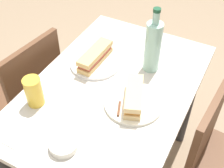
% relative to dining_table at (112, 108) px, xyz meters
% --- Properties ---
extents(dining_table, '(1.05, 0.70, 0.78)m').
position_rel_dining_table_xyz_m(dining_table, '(0.00, 0.00, 0.00)').
color(dining_table, beige).
rests_on(dining_table, ground).
extents(chair_far, '(0.45, 0.45, 0.87)m').
position_rel_dining_table_xyz_m(chair_far, '(-0.01, 0.55, -0.13)').
color(chair_far, brown).
rests_on(chair_far, ground).
extents(chair_near, '(0.43, 0.43, 0.87)m').
position_rel_dining_table_xyz_m(chair_near, '(0.04, -0.55, -0.13)').
color(chair_near, brown).
rests_on(chair_near, ground).
extents(plate_near, '(0.25, 0.25, 0.01)m').
position_rel_dining_table_xyz_m(plate_near, '(-0.05, -0.13, 0.15)').
color(plate_near, silver).
rests_on(plate_near, dining_table).
extents(baguette_sandwich_near, '(0.22, 0.14, 0.07)m').
position_rel_dining_table_xyz_m(baguette_sandwich_near, '(-0.05, -0.13, 0.19)').
color(baguette_sandwich_near, '#DBB77A').
rests_on(baguette_sandwich_near, plate_near).
extents(knife_near, '(0.17, 0.07, 0.01)m').
position_rel_dining_table_xyz_m(knife_near, '(-0.08, -0.08, 0.16)').
color(knife_near, silver).
rests_on(knife_near, plate_near).
extents(plate_far, '(0.25, 0.25, 0.01)m').
position_rel_dining_table_xyz_m(plate_far, '(0.11, 0.15, 0.15)').
color(plate_far, white).
rests_on(plate_far, dining_table).
extents(baguette_sandwich_far, '(0.23, 0.08, 0.07)m').
position_rel_dining_table_xyz_m(baguette_sandwich_far, '(0.11, 0.15, 0.19)').
color(baguette_sandwich_far, tan).
rests_on(baguette_sandwich_far, plate_far).
extents(knife_far, '(0.18, 0.05, 0.01)m').
position_rel_dining_table_xyz_m(knife_far, '(0.10, 0.21, 0.16)').
color(knife_far, silver).
rests_on(knife_far, plate_far).
extents(water_bottle, '(0.08, 0.08, 0.33)m').
position_rel_dining_table_xyz_m(water_bottle, '(0.21, -0.11, 0.28)').
color(water_bottle, '#99C6B7').
rests_on(water_bottle, dining_table).
extents(beer_glass, '(0.07, 0.07, 0.14)m').
position_rel_dining_table_xyz_m(beer_glass, '(-0.24, 0.25, 0.21)').
color(beer_glass, gold).
rests_on(beer_glass, dining_table).
extents(olive_bowl, '(0.11, 0.11, 0.03)m').
position_rel_dining_table_xyz_m(olive_bowl, '(-0.38, 0.01, 0.16)').
color(olive_bowl, silver).
rests_on(olive_bowl, dining_table).
extents(paper_napkin, '(0.14, 0.14, 0.00)m').
position_rel_dining_table_xyz_m(paper_napkin, '(-0.40, 0.23, 0.14)').
color(paper_napkin, white).
rests_on(paper_napkin, dining_table).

